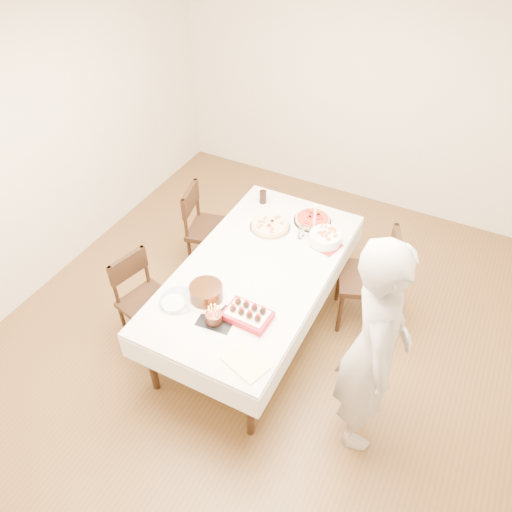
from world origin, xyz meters
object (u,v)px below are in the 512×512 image
at_px(chair_left_dessert, 148,303).
at_px(cola_glass, 263,197).
at_px(birthday_cake, 214,314).
at_px(dining_table, 256,299).
at_px(pasta_bowl, 325,238).
at_px(chair_right_savory, 365,279).
at_px(layer_cake, 206,293).
at_px(taper_candle, 315,219).
at_px(pizza_pepperoni, 312,220).
at_px(pizza_white, 270,226).
at_px(chair_left_savory, 212,230).
at_px(strawberry_box, 248,314).
at_px(person, 374,349).

height_order(chair_left_dessert, cola_glass, cola_glass).
relative_size(cola_glass, birthday_cake, 0.94).
relative_size(dining_table, pasta_bowl, 7.75).
relative_size(chair_right_savory, cola_glass, 7.67).
xyz_separation_m(chair_left_dessert, layer_cake, (0.59, 0.04, 0.38)).
bearing_deg(dining_table, birthday_cake, -91.14).
xyz_separation_m(chair_left_dessert, taper_candle, (1.01, 1.15, 0.48)).
distance_m(pizza_pepperoni, taper_candle, 0.22).
distance_m(chair_right_savory, pizza_white, 0.96).
distance_m(dining_table, layer_cake, 0.67).
bearing_deg(pizza_pepperoni, chair_left_dessert, -125.83).
height_order(dining_table, pizza_white, pizza_white).
bearing_deg(dining_table, pizza_white, 103.96).
distance_m(chair_left_savory, birthday_cake, 1.49).
bearing_deg(chair_left_dessert, chair_left_savory, -75.21).
bearing_deg(pizza_white, chair_left_dessert, -121.43).
bearing_deg(taper_candle, strawberry_box, -92.42).
bearing_deg(birthday_cake, chair_right_savory, 56.60).
xyz_separation_m(birthday_cake, strawberry_box, (0.21, 0.14, -0.04)).
xyz_separation_m(chair_left_savory, birthday_cake, (0.77, -1.21, 0.37)).
relative_size(person, taper_candle, 5.70).
relative_size(chair_right_savory, strawberry_box, 2.87).
bearing_deg(strawberry_box, pasta_bowl, 80.09).
height_order(chair_right_savory, pizza_white, chair_right_savory).
bearing_deg(pizza_pepperoni, layer_cake, -105.59).
relative_size(chair_right_savory, person, 0.53).
xyz_separation_m(layer_cake, strawberry_box, (0.38, -0.03, -0.02)).
distance_m(dining_table, cola_glass, 1.02).
relative_size(dining_table, strawberry_box, 6.27).
height_order(cola_glass, birthday_cake, birthday_cake).
relative_size(chair_left_dessert, strawberry_box, 2.55).
xyz_separation_m(pizza_white, strawberry_box, (0.33, -1.04, 0.02)).
bearing_deg(chair_right_savory, chair_left_savory, 158.34).
bearing_deg(birthday_cake, chair_left_dessert, 169.86).
relative_size(dining_table, birthday_cake, 15.67).
height_order(layer_cake, strawberry_box, layer_cake).
bearing_deg(pasta_bowl, person, -54.73).
height_order(pizza_pepperoni, taper_candle, taper_candle).
bearing_deg(dining_table, cola_glass, 113.23).
xyz_separation_m(person, pizza_white, (-1.26, 1.02, -0.15)).
distance_m(dining_table, strawberry_box, 0.68).
bearing_deg(pizza_pepperoni, cola_glass, 174.02).
xyz_separation_m(cola_glass, strawberry_box, (0.56, -1.35, -0.02)).
bearing_deg(pizza_white, dining_table, -76.04).
bearing_deg(pizza_white, strawberry_box, -72.56).
bearing_deg(pizza_pepperoni, taper_candle, -64.86).
bearing_deg(chair_left_savory, chair_left_dessert, 77.51).
bearing_deg(cola_glass, dining_table, -66.77).
bearing_deg(chair_left_dessert, chair_right_savory, -131.44).
xyz_separation_m(pizza_pepperoni, layer_cake, (-0.35, -1.27, 0.04)).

